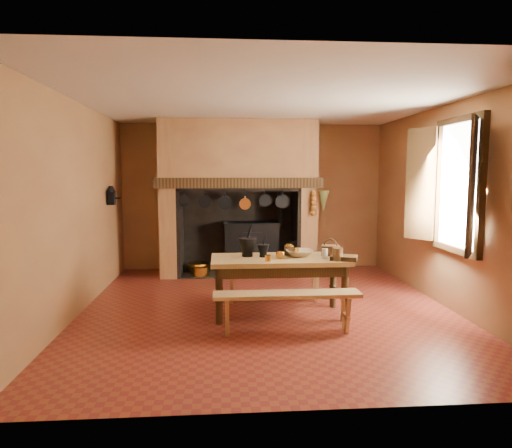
{
  "coord_description": "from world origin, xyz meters",
  "views": [
    {
      "loc": [
        -0.61,
        -6.11,
        1.85
      ],
      "look_at": [
        -0.12,
        0.3,
        1.14
      ],
      "focal_mm": 32.0,
      "sensor_mm": 36.0,
      "label": 1
    }
  ],
  "objects_px": {
    "bench_front": "(287,303)",
    "mixing_bowl": "(299,253)",
    "coffee_grinder": "(289,250)",
    "iron_range": "(252,246)",
    "wicker_basket": "(331,250)",
    "work_table": "(280,267)"
  },
  "relations": [
    {
      "from": "coffee_grinder",
      "to": "mixing_bowl",
      "type": "height_order",
      "value": "coffee_grinder"
    },
    {
      "from": "work_table",
      "to": "iron_range",
      "type": "bearing_deg",
      "value": 93.74
    },
    {
      "from": "bench_front",
      "to": "wicker_basket",
      "type": "distance_m",
      "value": 1.15
    },
    {
      "from": "bench_front",
      "to": "mixing_bowl",
      "type": "height_order",
      "value": "mixing_bowl"
    },
    {
      "from": "bench_front",
      "to": "coffee_grinder",
      "type": "bearing_deg",
      "value": 80.2
    },
    {
      "from": "iron_range",
      "to": "wicker_basket",
      "type": "bearing_deg",
      "value": -71.74
    },
    {
      "from": "work_table",
      "to": "bench_front",
      "type": "relative_size",
      "value": 1.03
    },
    {
      "from": "wicker_basket",
      "to": "coffee_grinder",
      "type": "bearing_deg",
      "value": -171.5
    },
    {
      "from": "work_table",
      "to": "wicker_basket",
      "type": "xyz_separation_m",
      "value": [
        0.7,
        0.11,
        0.19
      ]
    },
    {
      "from": "coffee_grinder",
      "to": "iron_range",
      "type": "bearing_deg",
      "value": 104.87
    },
    {
      "from": "work_table",
      "to": "coffee_grinder",
      "type": "xyz_separation_m",
      "value": [
        0.15,
        0.19,
        0.19
      ]
    },
    {
      "from": "work_table",
      "to": "mixing_bowl",
      "type": "distance_m",
      "value": 0.32
    },
    {
      "from": "bench_front",
      "to": "coffee_grinder",
      "type": "height_order",
      "value": "coffee_grinder"
    },
    {
      "from": "bench_front",
      "to": "coffee_grinder",
      "type": "relative_size",
      "value": 9.12
    },
    {
      "from": "work_table",
      "to": "coffee_grinder",
      "type": "bearing_deg",
      "value": 51.09
    },
    {
      "from": "iron_range",
      "to": "work_table",
      "type": "bearing_deg",
      "value": -86.26
    },
    {
      "from": "iron_range",
      "to": "bench_front",
      "type": "relative_size",
      "value": 0.93
    },
    {
      "from": "iron_range",
      "to": "coffee_grinder",
      "type": "bearing_deg",
      "value": -82.69
    },
    {
      "from": "mixing_bowl",
      "to": "work_table",
      "type": "bearing_deg",
      "value": -167.18
    },
    {
      "from": "work_table",
      "to": "mixing_bowl",
      "type": "bearing_deg",
      "value": 12.82
    },
    {
      "from": "bench_front",
      "to": "mixing_bowl",
      "type": "bearing_deg",
      "value": 70.07
    },
    {
      "from": "iron_range",
      "to": "mixing_bowl",
      "type": "bearing_deg",
      "value": -80.54
    }
  ]
}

